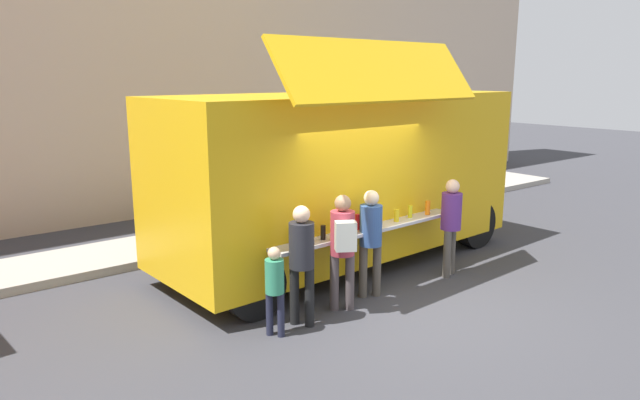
% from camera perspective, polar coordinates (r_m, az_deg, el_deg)
% --- Properties ---
extents(ground_plane, '(60.00, 60.00, 0.00)m').
position_cam_1_polar(ground_plane, '(8.61, 7.76, -10.12)').
color(ground_plane, '#38383D').
extents(curb_strip, '(28.00, 1.60, 0.15)m').
position_cam_1_polar(curb_strip, '(10.83, -23.94, -5.93)').
color(curb_strip, '#9E998E').
rests_on(curb_strip, ground).
extents(building_behind, '(32.00, 2.40, 8.71)m').
position_cam_1_polar(building_behind, '(14.42, -25.61, 15.49)').
color(building_behind, '#C5AF98').
rests_on(building_behind, ground).
extents(food_truck_main, '(6.63, 3.25, 3.76)m').
position_cam_1_polar(food_truck_main, '(9.95, 2.28, 2.76)').
color(food_truck_main, gold).
rests_on(food_truck_main, ground).
extents(trash_bin, '(0.60, 0.60, 0.93)m').
position_cam_1_polar(trash_bin, '(14.44, 7.92, 1.01)').
color(trash_bin, '#2B5F34').
rests_on(trash_bin, ground).
extents(customer_front_ordering, '(0.33, 0.33, 1.63)m').
position_cam_1_polar(customer_front_ordering, '(8.51, 5.05, -3.37)').
color(customer_front_ordering, '#4F483E').
rests_on(customer_front_ordering, ground).
extents(customer_mid_with_backpack, '(0.47, 0.54, 1.67)m').
position_cam_1_polar(customer_mid_with_backpack, '(7.94, 2.28, -4.12)').
color(customer_mid_with_backpack, '#4D4344').
rests_on(customer_mid_with_backpack, ground).
extents(customer_rear_waiting, '(0.33, 0.33, 1.63)m').
position_cam_1_polar(customer_rear_waiting, '(7.51, -1.83, -5.46)').
color(customer_rear_waiting, black).
rests_on(customer_rear_waiting, ground).
extents(customer_extra_browsing, '(0.33, 0.33, 1.63)m').
position_cam_1_polar(customer_extra_browsing, '(9.60, 12.87, -1.84)').
color(customer_extra_browsing, '#4F4942').
rests_on(customer_extra_browsing, ground).
extents(child_near_queue, '(0.24, 0.24, 1.18)m').
position_cam_1_polar(child_near_queue, '(7.30, -4.52, -8.25)').
color(child_near_queue, '#202236').
rests_on(child_near_queue, ground).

